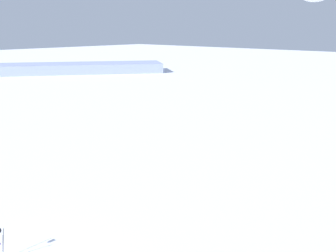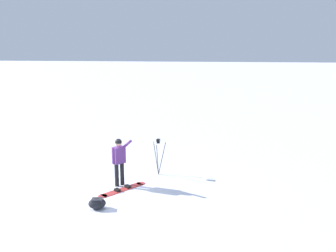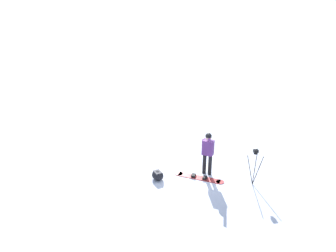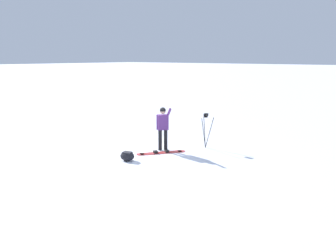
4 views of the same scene
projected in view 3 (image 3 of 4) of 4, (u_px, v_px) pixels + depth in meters
name	position (u px, v px, depth m)	size (l,w,h in m)	color
ground_plane	(192.00, 172.00, 13.55)	(300.00, 300.00, 0.00)	white
snowboarder	(208.00, 150.00, 13.01)	(0.76, 0.47, 1.70)	black
snowboard	(199.00, 177.00, 13.12)	(1.21, 1.60, 0.10)	#B23333
gear_bag_large	(158.00, 175.00, 12.99)	(0.60, 0.51, 0.32)	black
camera_tripod	(255.00, 160.00, 12.35)	(0.51, 0.53, 1.39)	#262628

